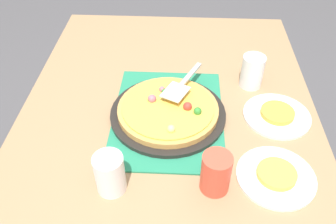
{
  "coord_description": "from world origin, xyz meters",
  "views": [
    {
      "loc": [
        0.87,
        0.04,
        1.56
      ],
      "look_at": [
        0.0,
        0.0,
        0.77
      ],
      "focal_mm": 38.17,
      "sensor_mm": 36.0,
      "label": 1
    }
  ],
  "objects_px": {
    "pizza_pan": "(168,114)",
    "served_slice_left": "(277,113)",
    "pizza_server": "(182,84)",
    "plate_near_left": "(277,116)",
    "cup_near": "(110,174)",
    "cup_corner": "(216,173)",
    "cup_far": "(252,71)",
    "plate_far_right": "(276,177)",
    "served_slice_right": "(277,174)",
    "pizza": "(168,109)"
  },
  "relations": [
    {
      "from": "cup_near",
      "to": "cup_far",
      "type": "xyz_separation_m",
      "value": [
        -0.48,
        0.43,
        0.0
      ]
    },
    {
      "from": "served_slice_left",
      "to": "plate_near_left",
      "type": "bearing_deg",
      "value": 0.0
    },
    {
      "from": "pizza_pan",
      "to": "plate_far_right",
      "type": "bearing_deg",
      "value": 52.84
    },
    {
      "from": "plate_far_right",
      "to": "cup_near",
      "type": "distance_m",
      "value": 0.46
    },
    {
      "from": "pizza_server",
      "to": "pizza_pan",
      "type": "bearing_deg",
      "value": -26.22
    },
    {
      "from": "plate_far_right",
      "to": "cup_far",
      "type": "height_order",
      "value": "cup_far"
    },
    {
      "from": "cup_corner",
      "to": "pizza",
      "type": "bearing_deg",
      "value": -153.26
    },
    {
      "from": "pizza",
      "to": "served_slice_right",
      "type": "bearing_deg",
      "value": 52.8
    },
    {
      "from": "cup_far",
      "to": "pizza_server",
      "type": "distance_m",
      "value": 0.27
    },
    {
      "from": "plate_far_right",
      "to": "served_slice_right",
      "type": "relative_size",
      "value": 2.0
    },
    {
      "from": "cup_near",
      "to": "cup_corner",
      "type": "distance_m",
      "value": 0.28
    },
    {
      "from": "pizza_pan",
      "to": "served_slice_left",
      "type": "xyz_separation_m",
      "value": [
        -0.02,
        0.36,
        0.01
      ]
    },
    {
      "from": "served_slice_right",
      "to": "served_slice_left",
      "type": "bearing_deg",
      "value": 169.57
    },
    {
      "from": "cup_near",
      "to": "pizza_pan",
      "type": "bearing_deg",
      "value": 154.73
    },
    {
      "from": "cup_corner",
      "to": "cup_far",
      "type": "bearing_deg",
      "value": 161.76
    },
    {
      "from": "served_slice_right",
      "to": "pizza_server",
      "type": "height_order",
      "value": "pizza_server"
    },
    {
      "from": "pizza_pan",
      "to": "plate_near_left",
      "type": "relative_size",
      "value": 1.73
    },
    {
      "from": "served_slice_right",
      "to": "cup_far",
      "type": "relative_size",
      "value": 0.92
    },
    {
      "from": "cup_near",
      "to": "cup_corner",
      "type": "relative_size",
      "value": 1.0
    },
    {
      "from": "served_slice_left",
      "to": "cup_corner",
      "type": "relative_size",
      "value": 0.92
    },
    {
      "from": "pizza_pan",
      "to": "served_slice_right",
      "type": "distance_m",
      "value": 0.39
    },
    {
      "from": "plate_near_left",
      "to": "pizza",
      "type": "bearing_deg",
      "value": -87.4
    },
    {
      "from": "cup_far",
      "to": "pizza_server",
      "type": "height_order",
      "value": "cup_far"
    },
    {
      "from": "plate_far_right",
      "to": "cup_far",
      "type": "xyz_separation_m",
      "value": [
        -0.42,
        -0.02,
        0.06
      ]
    },
    {
      "from": "served_slice_right",
      "to": "cup_far",
      "type": "bearing_deg",
      "value": -177.13
    },
    {
      "from": "cup_corner",
      "to": "plate_near_left",
      "type": "bearing_deg",
      "value": 143.0
    },
    {
      "from": "pizza",
      "to": "cup_far",
      "type": "height_order",
      "value": "cup_far"
    },
    {
      "from": "pizza_pan",
      "to": "cup_far",
      "type": "bearing_deg",
      "value": 122.58
    },
    {
      "from": "served_slice_left",
      "to": "cup_corner",
      "type": "distance_m",
      "value": 0.37
    },
    {
      "from": "cup_far",
      "to": "pizza_server",
      "type": "xyz_separation_m",
      "value": [
        0.1,
        -0.25,
        0.01
      ]
    },
    {
      "from": "pizza_pan",
      "to": "plate_near_left",
      "type": "xyz_separation_m",
      "value": [
        -0.02,
        0.36,
        -0.01
      ]
    },
    {
      "from": "pizza",
      "to": "pizza_server",
      "type": "distance_m",
      "value": 0.1
    },
    {
      "from": "cup_near",
      "to": "cup_corner",
      "type": "height_order",
      "value": "same"
    },
    {
      "from": "pizza_server",
      "to": "plate_near_left",
      "type": "bearing_deg",
      "value": 77.31
    },
    {
      "from": "pizza_pan",
      "to": "served_slice_right",
      "type": "height_order",
      "value": "served_slice_right"
    },
    {
      "from": "served_slice_right",
      "to": "pizza",
      "type": "bearing_deg",
      "value": -127.2
    },
    {
      "from": "served_slice_left",
      "to": "served_slice_right",
      "type": "relative_size",
      "value": 1.0
    },
    {
      "from": "pizza_pan",
      "to": "pizza",
      "type": "xyz_separation_m",
      "value": [
        -0.0,
        0.0,
        0.02
      ]
    },
    {
      "from": "plate_near_left",
      "to": "served_slice_left",
      "type": "bearing_deg",
      "value": 180.0
    },
    {
      "from": "plate_far_right",
      "to": "plate_near_left",
      "type": "bearing_deg",
      "value": 169.57
    },
    {
      "from": "cup_near",
      "to": "cup_corner",
      "type": "xyz_separation_m",
      "value": [
        -0.02,
        0.28,
        0.0
      ]
    },
    {
      "from": "plate_near_left",
      "to": "cup_corner",
      "type": "distance_m",
      "value": 0.37
    },
    {
      "from": "served_slice_right",
      "to": "cup_corner",
      "type": "xyz_separation_m",
      "value": [
        0.04,
        -0.17,
        0.04
      ]
    },
    {
      "from": "pizza_pan",
      "to": "cup_far",
      "type": "relative_size",
      "value": 3.17
    },
    {
      "from": "served_slice_left",
      "to": "pizza_server",
      "type": "xyz_separation_m",
      "value": [
        -0.07,
        -0.32,
        0.05
      ]
    },
    {
      "from": "served_slice_left",
      "to": "plate_far_right",
      "type": "bearing_deg",
      "value": -10.43
    },
    {
      "from": "pizza",
      "to": "pizza_server",
      "type": "height_order",
      "value": "pizza_server"
    },
    {
      "from": "served_slice_right",
      "to": "cup_far",
      "type": "distance_m",
      "value": 0.43
    },
    {
      "from": "pizza_pan",
      "to": "cup_far",
      "type": "distance_m",
      "value": 0.35
    },
    {
      "from": "pizza_pan",
      "to": "served_slice_left",
      "type": "distance_m",
      "value": 0.36
    }
  ]
}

